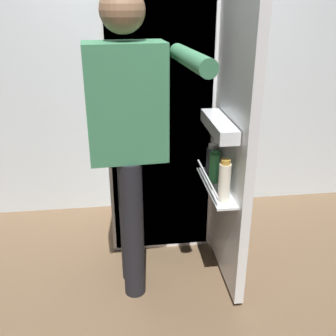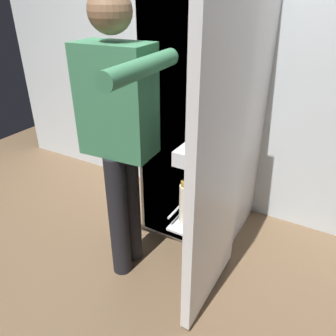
{
  "view_description": "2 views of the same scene",
  "coord_description": "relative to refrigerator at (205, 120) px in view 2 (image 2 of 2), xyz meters",
  "views": [
    {
      "loc": [
        -0.25,
        -2.02,
        1.59
      ],
      "look_at": [
        -0.01,
        -0.12,
        0.76
      ],
      "focal_mm": 41.86,
      "sensor_mm": 36.0,
      "label": 1
    },
    {
      "loc": [
        0.87,
        -1.45,
        1.63
      ],
      "look_at": [
        0.08,
        -0.08,
        0.79
      ],
      "focal_mm": 35.85,
      "sensor_mm": 36.0,
      "label": 2
    }
  ],
  "objects": [
    {
      "name": "ground_plane",
      "position": [
        -0.03,
        -0.52,
        -0.86
      ],
      "size": [
        5.6,
        5.6,
        0.0
      ],
      "primitive_type": "plane",
      "color": "brown"
    },
    {
      "name": "refrigerator",
      "position": [
        0.0,
        0.0,
        0.0
      ],
      "size": [
        0.72,
        1.27,
        1.72
      ],
      "color": "white",
      "rests_on": "ground_plane"
    },
    {
      "name": "person",
      "position": [
        -0.23,
        -0.62,
        0.12
      ],
      "size": [
        0.55,
        0.69,
        1.65
      ],
      "color": "black",
      "rests_on": "ground_plane"
    },
    {
      "name": "kitchen_wall",
      "position": [
        -0.03,
        0.42,
        0.34
      ],
      "size": [
        4.4,
        0.1,
        2.41
      ],
      "primitive_type": "cube",
      "color": "silver",
      "rests_on": "ground_plane"
    }
  ]
}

